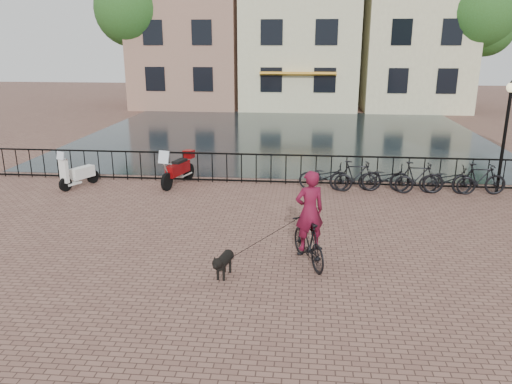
# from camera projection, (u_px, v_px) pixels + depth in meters

# --- Properties ---
(ground) EXTENTS (100.00, 100.00, 0.00)m
(ground) POSITION_uv_depth(u_px,v_px,m) (240.00, 300.00, 9.26)
(ground) COLOR brown
(ground) RESTS_ON ground
(canal_water) EXTENTS (20.00, 20.00, 0.00)m
(canal_water) POSITION_uv_depth(u_px,v_px,m) (284.00, 135.00, 25.74)
(canal_water) COLOR black
(canal_water) RESTS_ON ground
(railing) EXTENTS (20.00, 0.05, 1.02)m
(railing) POSITION_uv_depth(u_px,v_px,m) (271.00, 169.00, 16.73)
(railing) COLOR black
(railing) RESTS_ON ground
(canal_house_left) EXTENTS (7.50, 9.00, 12.80)m
(canal_house_left) POSITION_uv_depth(u_px,v_px,m) (192.00, 16.00, 36.71)
(canal_house_left) COLOR #976957
(canal_house_left) RESTS_ON ground
(canal_house_mid) EXTENTS (8.00, 9.50, 11.80)m
(canal_house_mid) POSITION_uv_depth(u_px,v_px,m) (300.00, 23.00, 36.08)
(canal_house_mid) COLOR beige
(canal_house_mid) RESTS_ON ground
(canal_house_right) EXTENTS (7.00, 9.00, 13.30)m
(canal_house_right) POSITION_uv_depth(u_px,v_px,m) (415.00, 12.00, 35.10)
(canal_house_right) COLOR #C4BB91
(canal_house_right) RESTS_ON ground
(tree_far_left) EXTENTS (5.04, 5.04, 9.27)m
(tree_far_left) POSITION_uv_depth(u_px,v_px,m) (132.00, 10.00, 34.10)
(tree_far_left) COLOR black
(tree_far_left) RESTS_ON ground
(tree_far_right) EXTENTS (4.76, 4.76, 8.76)m
(tree_far_right) POSITION_uv_depth(u_px,v_px,m) (479.00, 13.00, 31.99)
(tree_far_right) COLOR black
(tree_far_right) RESTS_ON ground
(lamp_post) EXTENTS (0.30, 0.30, 3.45)m
(lamp_post) POSITION_uv_depth(u_px,v_px,m) (507.00, 118.00, 15.12)
(lamp_post) COLOR black
(lamp_post) RESTS_ON ground
(cyclist) EXTENTS (1.12, 1.83, 2.42)m
(cyclist) POSITION_uv_depth(u_px,v_px,m) (309.00, 224.00, 10.52)
(cyclist) COLOR black
(cyclist) RESTS_ON ground
(dog) EXTENTS (0.43, 0.88, 0.57)m
(dog) POSITION_uv_depth(u_px,v_px,m) (224.00, 263.00, 10.13)
(dog) COLOR black
(dog) RESTS_ON ground
(motorcycle) EXTENTS (0.95, 1.94, 1.35)m
(motorcycle) POSITION_uv_depth(u_px,v_px,m) (178.00, 165.00, 16.54)
(motorcycle) COLOR maroon
(motorcycle) RESTS_ON ground
(scooter) EXTENTS (0.98, 1.47, 1.33)m
(scooter) POSITION_uv_depth(u_px,v_px,m) (78.00, 167.00, 16.30)
(scooter) COLOR white
(scooter) RESTS_ON ground
(parked_bike_0) EXTENTS (1.78, 0.82, 0.90)m
(parked_bike_0) POSITION_uv_depth(u_px,v_px,m) (325.00, 177.00, 16.00)
(parked_bike_0) COLOR black
(parked_bike_0) RESTS_ON ground
(parked_bike_1) EXTENTS (1.70, 0.60, 1.00)m
(parked_bike_1) POSITION_uv_depth(u_px,v_px,m) (356.00, 176.00, 15.90)
(parked_bike_1) COLOR black
(parked_bike_1) RESTS_ON ground
(parked_bike_2) EXTENTS (1.79, 0.89, 0.90)m
(parked_bike_2) POSITION_uv_depth(u_px,v_px,m) (386.00, 178.00, 15.82)
(parked_bike_2) COLOR black
(parked_bike_2) RESTS_ON ground
(parked_bike_3) EXTENTS (1.69, 0.57, 1.00)m
(parked_bike_3) POSITION_uv_depth(u_px,v_px,m) (417.00, 178.00, 15.71)
(parked_bike_3) COLOR black
(parked_bike_3) RESTS_ON ground
(parked_bike_4) EXTENTS (1.75, 0.71, 0.90)m
(parked_bike_4) POSITION_uv_depth(u_px,v_px,m) (447.00, 180.00, 15.63)
(parked_bike_4) COLOR black
(parked_bike_4) RESTS_ON ground
(parked_bike_5) EXTENTS (1.69, 0.56, 1.00)m
(parked_bike_5) POSITION_uv_depth(u_px,v_px,m) (479.00, 179.00, 15.53)
(parked_bike_5) COLOR black
(parked_bike_5) RESTS_ON ground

